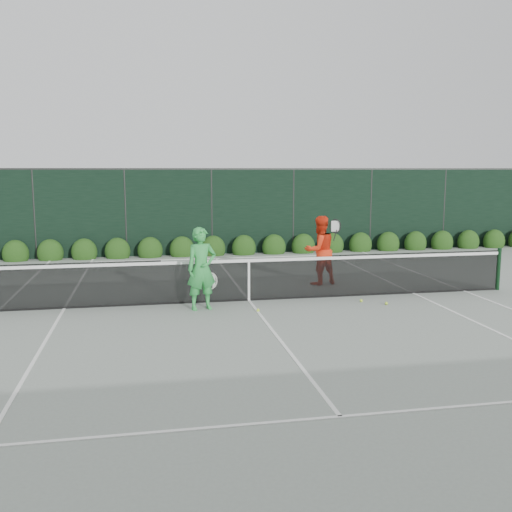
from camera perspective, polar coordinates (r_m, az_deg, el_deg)
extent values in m
plane|color=gray|center=(13.29, -0.72, -4.49)|extent=(80.00, 80.00, 0.00)
cylinder|color=black|center=(15.61, 23.08, -1.20)|extent=(0.10, 0.10, 1.07)
cube|color=black|center=(13.13, -19.10, -2.87)|extent=(4.40, 0.01, 1.02)
cube|color=black|center=(13.19, -0.72, -2.46)|extent=(4.00, 0.01, 0.96)
cube|color=black|center=(14.51, 15.84, -1.65)|extent=(4.40, 0.01, 1.02)
cube|color=white|center=(13.11, -0.72, -0.47)|extent=(12.80, 0.03, 0.07)
cube|color=black|center=(13.29, -0.72, -4.40)|extent=(12.80, 0.02, 0.04)
cube|color=white|center=(13.19, -0.72, -2.55)|extent=(0.05, 0.03, 0.91)
imported|color=green|center=(12.38, -5.46, -1.27)|extent=(0.73, 0.56, 1.80)
torus|color=beige|center=(12.55, -4.58, -2.50)|extent=(0.30, 0.04, 0.30)
cylinder|color=black|center=(12.60, -4.56, -3.57)|extent=(0.10, 0.03, 0.30)
imported|color=red|center=(15.11, 6.39, 0.57)|extent=(1.04, 0.90, 1.82)
torus|color=black|center=(14.95, 7.94, 2.98)|extent=(0.30, 0.10, 0.30)
cylinder|color=black|center=(14.98, 7.92, 2.06)|extent=(0.10, 0.03, 0.30)
cube|color=white|center=(15.22, 20.09, -3.30)|extent=(0.06, 23.77, 0.01)
cube|color=white|center=(13.22, -18.62, -5.00)|extent=(0.06, 23.77, 0.01)
cube|color=white|center=(14.57, 15.46, -3.60)|extent=(0.06, 23.77, 0.01)
cube|color=white|center=(24.91, -5.55, 1.69)|extent=(11.03, 0.06, 0.01)
cube|color=white|center=(19.51, -4.04, -0.24)|extent=(8.23, 0.06, 0.01)
cube|color=white|center=(7.39, 8.42, -15.60)|extent=(8.23, 0.06, 0.01)
cube|color=white|center=(13.29, -0.72, -4.46)|extent=(0.06, 12.80, 0.01)
cube|color=black|center=(20.42, -4.45, 4.38)|extent=(32.00, 0.06, 3.00)
cube|color=#262826|center=(20.37, -4.50, 8.68)|extent=(32.00, 0.06, 0.06)
cylinder|color=#262826|center=(20.63, -21.28, 3.86)|extent=(0.08, 0.08, 3.00)
cylinder|color=#262826|center=(20.31, -12.91, 4.16)|extent=(0.08, 0.08, 3.00)
cylinder|color=#262826|center=(20.42, -4.45, 4.38)|extent=(0.08, 0.08, 3.00)
cylinder|color=#262826|center=(20.97, 3.75, 4.50)|extent=(0.08, 0.08, 3.00)
cylinder|color=#262826|center=(21.92, 11.38, 4.53)|extent=(0.08, 0.08, 3.00)
cylinder|color=#262826|center=(23.22, 18.27, 4.49)|extent=(0.08, 0.08, 3.00)
ellipsoid|color=#14330E|center=(20.54, -22.91, 0.19)|extent=(0.86, 0.65, 0.94)
ellipsoid|color=#14330E|center=(20.34, -19.88, 0.28)|extent=(0.86, 0.65, 0.94)
ellipsoid|color=#14330E|center=(20.20, -16.79, 0.37)|extent=(0.86, 0.65, 0.94)
ellipsoid|color=#14330E|center=(20.11, -13.68, 0.46)|extent=(0.86, 0.65, 0.94)
ellipsoid|color=#14330E|center=(20.08, -10.54, 0.55)|extent=(0.86, 0.65, 0.94)
ellipsoid|color=#14330E|center=(20.12, -7.41, 0.64)|extent=(0.86, 0.65, 0.94)
ellipsoid|color=#14330E|center=(20.21, -4.30, 0.73)|extent=(0.86, 0.65, 0.94)
ellipsoid|color=#14330E|center=(20.37, -1.22, 0.81)|extent=(0.86, 0.65, 0.94)
ellipsoid|color=#14330E|center=(20.58, 1.80, 0.89)|extent=(0.86, 0.65, 0.94)
ellipsoid|color=#14330E|center=(20.84, 4.75, 0.97)|extent=(0.86, 0.65, 0.94)
ellipsoid|color=#14330E|center=(21.17, 7.62, 1.04)|extent=(0.86, 0.65, 0.94)
ellipsoid|color=#14330E|center=(21.54, 10.40, 1.10)|extent=(0.86, 0.65, 0.94)
ellipsoid|color=#14330E|center=(21.96, 13.08, 1.16)|extent=(0.86, 0.65, 0.94)
ellipsoid|color=#14330E|center=(22.43, 15.65, 1.22)|extent=(0.86, 0.65, 0.94)
ellipsoid|color=#14330E|center=(22.94, 18.11, 1.27)|extent=(0.86, 0.65, 0.94)
ellipsoid|color=#14330E|center=(23.49, 20.46, 1.32)|extent=(0.86, 0.65, 0.94)
ellipsoid|color=#14330E|center=(24.08, 22.70, 1.36)|extent=(0.86, 0.65, 0.94)
sphere|color=#BCE633|center=(13.36, 10.48, -4.41)|extent=(0.07, 0.07, 0.07)
sphere|color=#BCE633|center=(12.27, 0.21, -5.44)|extent=(0.07, 0.07, 0.07)
sphere|color=#BCE633|center=(13.22, 12.91, -4.63)|extent=(0.07, 0.07, 0.07)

